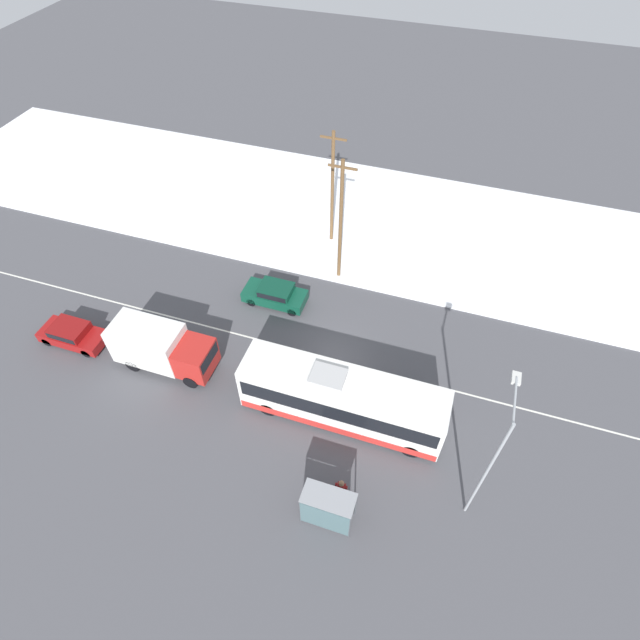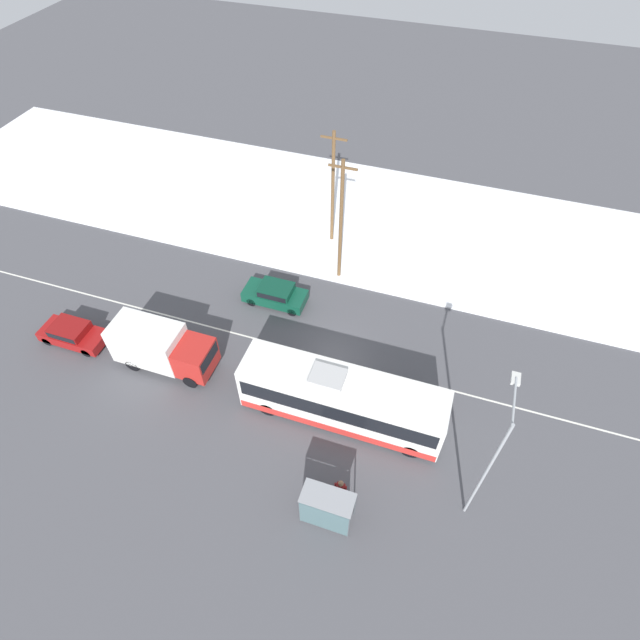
# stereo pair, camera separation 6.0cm
# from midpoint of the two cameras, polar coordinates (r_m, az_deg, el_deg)

# --- Properties ---
(ground_plane) EXTENTS (120.00, 120.00, 0.00)m
(ground_plane) POSITION_cam_midpoint_polar(r_m,az_deg,el_deg) (30.77, 1.48, -4.50)
(ground_plane) COLOR #4C4C51
(snow_lot) EXTENTS (80.00, 15.27, 0.12)m
(snow_lot) POSITION_cam_midpoint_polar(r_m,az_deg,el_deg) (40.63, 7.50, 10.91)
(snow_lot) COLOR white
(snow_lot) RESTS_ON ground_plane
(lane_marking_center) EXTENTS (60.00, 0.12, 0.00)m
(lane_marking_center) POSITION_cam_midpoint_polar(r_m,az_deg,el_deg) (30.77, 1.48, -4.50)
(lane_marking_center) COLOR silver
(lane_marking_center) RESTS_ON ground_plane
(city_bus) EXTENTS (11.06, 2.57, 3.55)m
(city_bus) POSITION_cam_midpoint_polar(r_m,az_deg,el_deg) (27.10, 2.48, -8.98)
(city_bus) COLOR white
(city_bus) RESTS_ON ground_plane
(box_truck) EXTENTS (6.05, 2.30, 2.96)m
(box_truck) POSITION_cam_midpoint_polar(r_m,az_deg,el_deg) (30.74, -17.76, -2.93)
(box_truck) COLOR silver
(box_truck) RESTS_ON ground_plane
(sedan_car) EXTENTS (4.20, 1.80, 1.45)m
(sedan_car) POSITION_cam_midpoint_polar(r_m,az_deg,el_deg) (33.49, -5.19, 3.01)
(sedan_car) COLOR #0F4733
(sedan_car) RESTS_ON ground_plane
(parked_car_near_truck) EXTENTS (4.18, 1.80, 1.39)m
(parked_car_near_truck) POSITION_cam_midpoint_polar(r_m,az_deg,el_deg) (34.72, -26.53, -1.37)
(parked_car_near_truck) COLOR maroon
(parked_car_near_truck) RESTS_ON ground_plane
(pedestrian_at_stop) EXTENTS (0.63, 0.28, 1.74)m
(pedestrian_at_stop) POSITION_cam_midpoint_polar(r_m,az_deg,el_deg) (25.51, 2.36, -18.63)
(pedestrian_at_stop) COLOR #23232D
(pedestrian_at_stop) RESTS_ON ground_plane
(bus_shelter) EXTENTS (2.47, 1.20, 2.40)m
(bus_shelter) POSITION_cam_midpoint_polar(r_m,az_deg,el_deg) (24.47, 0.68, -20.82)
(bus_shelter) COLOR gray
(bus_shelter) RESTS_ON ground_plane
(streetlamp) EXTENTS (0.36, 2.68, 8.31)m
(streetlamp) POSITION_cam_midpoint_polar(r_m,az_deg,el_deg) (22.86, 19.10, -14.09)
(streetlamp) COLOR #9EA3A8
(streetlamp) RESTS_ON ground_plane
(utility_pole_roadside) EXTENTS (1.80, 0.24, 9.20)m
(utility_pole_roadside) POSITION_cam_midpoint_polar(r_m,az_deg,el_deg) (32.68, 2.32, 11.18)
(utility_pole_roadside) COLOR brown
(utility_pole_roadside) RESTS_ON ground_plane
(utility_pole_snowlot) EXTENTS (1.80, 0.24, 8.82)m
(utility_pole_snowlot) POSITION_cam_midpoint_polar(r_m,az_deg,el_deg) (36.08, 1.37, 14.85)
(utility_pole_snowlot) COLOR brown
(utility_pole_snowlot) RESTS_ON ground_plane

